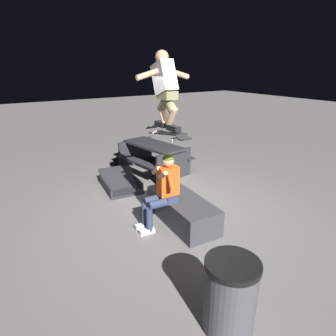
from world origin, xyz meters
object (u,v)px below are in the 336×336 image
object	(u,v)px
picnic_table_back	(153,153)
trash_bin	(230,295)
person_sitting_on_ledge	(163,188)
skateboard	(167,133)
skater_airborne	(165,87)
kicker_ramp	(121,185)
ledge_box_main	(182,210)

from	to	relation	value
picnic_table_back	trash_bin	xyz separation A→B (m)	(-4.55, 1.71, -0.08)
person_sitting_on_ledge	skateboard	bearing A→B (deg)	-166.32
skater_airborne	trash_bin	distance (m)	2.88
person_sitting_on_ledge	kicker_ramp	world-z (taller)	person_sitting_on_ledge
skater_airborne	picnic_table_back	world-z (taller)	skater_airborne
picnic_table_back	trash_bin	world-z (taller)	trash_bin
person_sitting_on_ledge	trash_bin	size ratio (longest dim) A/B	1.55
ledge_box_main	person_sitting_on_ledge	xyz separation A→B (m)	(0.05, 0.37, 0.48)
trash_bin	skater_airborne	bearing A→B (deg)	-13.96
person_sitting_on_ledge	trash_bin	bearing A→B (deg)	167.01
ledge_box_main	kicker_ramp	size ratio (longest dim) A/B	1.26
skateboard	trash_bin	world-z (taller)	skateboard
ledge_box_main	trash_bin	xyz separation A→B (m)	(-2.07, 0.86, 0.19)
picnic_table_back	trash_bin	size ratio (longest dim) A/B	2.29
person_sitting_on_ledge	skateboard	xyz separation A→B (m)	(-0.10, -0.03, 0.95)
skateboard	kicker_ramp	world-z (taller)	skateboard
ledge_box_main	kicker_ramp	world-z (taller)	ledge_box_main
kicker_ramp	trash_bin	bearing A→B (deg)	172.38
skateboard	picnic_table_back	world-z (taller)	skateboard
skater_airborne	person_sitting_on_ledge	bearing A→B (deg)	28.68
skateboard	trash_bin	size ratio (longest dim) A/B	1.23
trash_bin	picnic_table_back	bearing A→B (deg)	-20.53
skateboard	picnic_table_back	bearing A→B (deg)	-25.14
ledge_box_main	skater_airborne	bearing A→B (deg)	89.48
ledge_box_main	kicker_ramp	distance (m)	2.01
skateboard	trash_bin	xyz separation A→B (m)	(-2.02, 0.52, -1.25)
person_sitting_on_ledge	skateboard	world-z (taller)	skateboard
kicker_ramp	trash_bin	size ratio (longest dim) A/B	1.47
skater_airborne	kicker_ramp	distance (m)	3.02
person_sitting_on_ledge	skater_airborne	xyz separation A→B (m)	(-0.05, -0.03, 1.64)
kicker_ramp	picnic_table_back	world-z (taller)	picnic_table_back
ledge_box_main	kicker_ramp	bearing A→B (deg)	9.20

